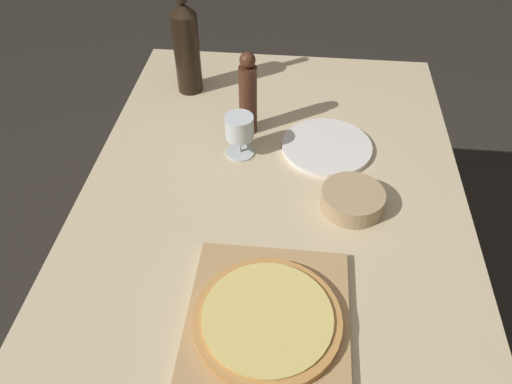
# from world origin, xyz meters

# --- Properties ---
(ground_plane) EXTENTS (12.00, 12.00, 0.00)m
(ground_plane) POSITION_xyz_m (0.00, 0.00, 0.00)
(ground_plane) COLOR #2D2823
(dining_table) EXTENTS (0.97, 1.61, 0.75)m
(dining_table) POSITION_xyz_m (0.00, 0.00, 0.66)
(dining_table) COLOR #CCB78E
(dining_table) RESTS_ON ground_plane
(cutting_board) EXTENTS (0.32, 0.37, 0.02)m
(cutting_board) POSITION_xyz_m (0.02, -0.28, 0.76)
(cutting_board) COLOR tan
(cutting_board) RESTS_ON dining_table
(pizza) EXTENTS (0.29, 0.29, 0.02)m
(pizza) POSITION_xyz_m (0.02, -0.28, 0.78)
(pizza) COLOR #C68947
(pizza) RESTS_ON cutting_board
(wine_bottle) EXTENTS (0.08, 0.08, 0.35)m
(wine_bottle) POSITION_xyz_m (-0.30, 0.56, 0.89)
(wine_bottle) COLOR black
(wine_bottle) RESTS_ON dining_table
(pepper_mill) EXTENTS (0.05, 0.05, 0.25)m
(pepper_mill) POSITION_xyz_m (-0.09, 0.36, 0.87)
(pepper_mill) COLOR #4C2819
(pepper_mill) RESTS_ON dining_table
(wine_glass) EXTENTS (0.08, 0.08, 0.12)m
(wine_glass) POSITION_xyz_m (-0.10, 0.25, 0.83)
(wine_glass) COLOR silver
(wine_glass) RESTS_ON dining_table
(small_bowl) EXTENTS (0.15, 0.15, 0.05)m
(small_bowl) POSITION_xyz_m (0.20, 0.07, 0.77)
(small_bowl) COLOR tan
(small_bowl) RESTS_ON dining_table
(dinner_plate) EXTENTS (0.25, 0.25, 0.01)m
(dinner_plate) POSITION_xyz_m (0.14, 0.30, 0.75)
(dinner_plate) COLOR white
(dinner_plate) RESTS_ON dining_table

